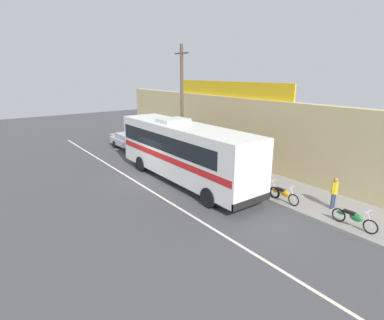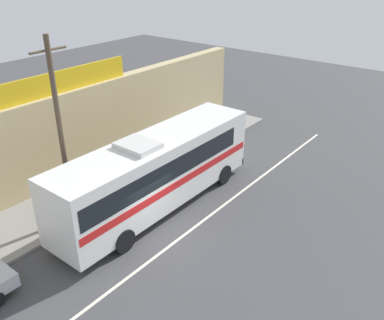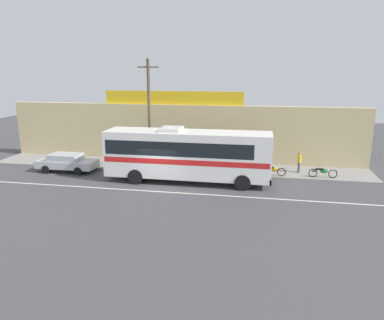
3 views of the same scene
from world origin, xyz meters
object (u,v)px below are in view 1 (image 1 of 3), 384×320
Objects in this scene: parked_car at (129,141)px; motorcycle_red at (353,218)px; intercity_bus at (183,149)px; motorcycle_black at (251,180)px; pedestrian_near_shop at (334,191)px; motorcycle_blue at (265,187)px; motorcycle_purple at (283,194)px; utility_pole at (182,104)px.

motorcycle_red is at bearing 4.30° from parked_car.
intercity_bus reaches higher than motorcycle_black.
motorcycle_black is at bearing 6.36° from parked_car.
pedestrian_near_shop reaches higher than motorcycle_black.
parked_car is 14.27m from motorcycle_blue.
motorcycle_red is at bearing 3.32° from motorcycle_purple.
motorcycle_blue is at bearing 5.05° from parked_car.
intercity_bus is 4.48m from motorcycle_black.
motorcycle_purple is at bearing -146.37° from pedestrian_near_shop.
intercity_bus is at bearing -160.44° from motorcycle_purple.
intercity_bus is 6.44m from motorcycle_purple.
utility_pole is at bearing -173.94° from pedestrian_near_shop.
parked_car is 2.40× the size of motorcycle_black.
utility_pole is at bearing -179.00° from motorcycle_black.
motorcycle_purple is at bearing -0.73° from utility_pole.
motorcycle_black is at bearing 174.35° from motorcycle_purple.
utility_pole reaches higher than parked_car.
utility_pole is 11.67m from pedestrian_near_shop.
motorcycle_blue is (-4.71, -0.16, 0.00)m from motorcycle_red.
motorcycle_purple is at bearing -1.74° from motorcycle_blue.
parked_car is 0.55× the size of utility_pole.
motorcycle_blue is at bearing 24.53° from intercity_bus.
motorcycle_black is at bearing -166.24° from pedestrian_near_shop.
motorcycle_blue is at bearing -9.74° from motorcycle_black.
pedestrian_near_shop is at bearing 144.36° from motorcycle_red.
motorcycle_black is at bearing 179.67° from motorcycle_red.
intercity_bus is at bearing -166.23° from motorcycle_red.
utility_pole is (-3.27, 2.21, 2.33)m from intercity_bus.
motorcycle_black is 5.87m from motorcycle_red.
motorcycle_black is 0.96× the size of motorcycle_red.
intercity_bus is 5.75× the size of motorcycle_red.
motorcycle_black is 1.19× the size of pedestrian_near_shop.
pedestrian_near_shop is (1.95, 1.30, 0.49)m from motorcycle_purple.
utility_pole is 7.79m from motorcycle_black.
motorcycle_black is (-2.38, 0.24, 0.00)m from motorcycle_purple.
parked_car is at bearing -175.70° from motorcycle_red.
motorcycle_black and motorcycle_blue have the same top height.
utility_pole is 8.82m from motorcycle_blue.
parked_car is 2.30× the size of motorcycle_red.
motorcycle_red is 1.94m from pedestrian_near_shop.
intercity_bus reaches higher than pedestrian_near_shop.
intercity_bus is 6.17× the size of motorcycle_purple.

